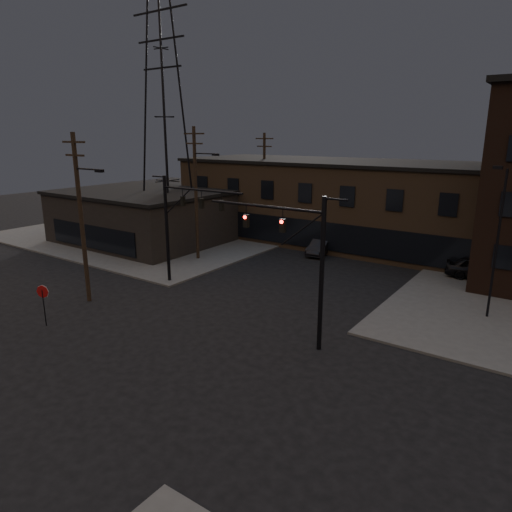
{
  "coord_description": "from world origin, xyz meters",
  "views": [
    {
      "loc": [
        16.31,
        -15.22,
        10.89
      ],
      "look_at": [
        0.52,
        7.3,
        3.5
      ],
      "focal_mm": 32.0,
      "sensor_mm": 36.0,
      "label": 1
    }
  ],
  "objects_px": {
    "stop_sign": "(43,296)",
    "parked_car_lot_a": "(480,268)",
    "traffic_signal_near": "(302,255)",
    "car_crossing": "(321,247)",
    "traffic_signal_far": "(179,219)"
  },
  "relations": [
    {
      "from": "car_crossing",
      "to": "stop_sign",
      "type": "bearing_deg",
      "value": -111.39
    },
    {
      "from": "traffic_signal_far",
      "to": "car_crossing",
      "type": "xyz_separation_m",
      "value": [
        4.3,
        13.98,
        -4.29
      ]
    },
    {
      "from": "parked_car_lot_a",
      "to": "stop_sign",
      "type": "bearing_deg",
      "value": 133.14
    },
    {
      "from": "traffic_signal_far",
      "to": "car_crossing",
      "type": "bearing_deg",
      "value": 72.91
    },
    {
      "from": "traffic_signal_near",
      "to": "car_crossing",
      "type": "bearing_deg",
      "value": 113.98
    },
    {
      "from": "traffic_signal_near",
      "to": "car_crossing",
      "type": "height_order",
      "value": "traffic_signal_near"
    },
    {
      "from": "traffic_signal_near",
      "to": "stop_sign",
      "type": "relative_size",
      "value": 3.23
    },
    {
      "from": "stop_sign",
      "to": "parked_car_lot_a",
      "type": "relative_size",
      "value": 0.5
    },
    {
      "from": "traffic_signal_near",
      "to": "parked_car_lot_a",
      "type": "height_order",
      "value": "traffic_signal_near"
    },
    {
      "from": "traffic_signal_far",
      "to": "parked_car_lot_a",
      "type": "height_order",
      "value": "traffic_signal_far"
    },
    {
      "from": "stop_sign",
      "to": "car_crossing",
      "type": "xyz_separation_m",
      "value": [
        5.58,
        23.97,
        -1.12
      ]
    },
    {
      "from": "traffic_signal_near",
      "to": "parked_car_lot_a",
      "type": "distance_m",
      "value": 18.68
    },
    {
      "from": "traffic_signal_far",
      "to": "car_crossing",
      "type": "height_order",
      "value": "traffic_signal_far"
    },
    {
      "from": "traffic_signal_near",
      "to": "car_crossing",
      "type": "xyz_separation_m",
      "value": [
        -7.78,
        17.48,
        -4.21
      ]
    },
    {
      "from": "traffic_signal_near",
      "to": "stop_sign",
      "type": "bearing_deg",
      "value": -154.1
    }
  ]
}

